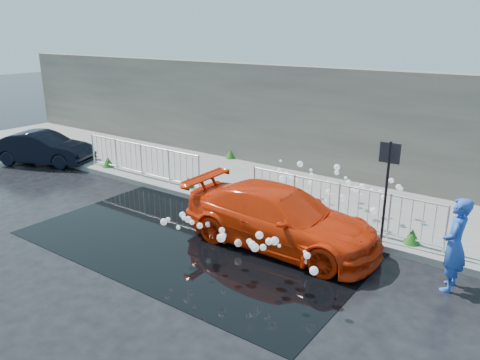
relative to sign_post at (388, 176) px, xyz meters
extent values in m
plane|color=black|center=(-4.20, -3.10, -1.72)|extent=(90.00, 90.00, 0.00)
cube|color=slate|center=(-4.20, 1.90, -1.65)|extent=(30.00, 4.00, 0.15)
cube|color=slate|center=(-4.20, -0.10, -1.64)|extent=(30.00, 0.25, 0.16)
cube|color=#524D45|center=(-4.20, 4.10, 0.18)|extent=(30.00, 0.60, 3.50)
cube|color=black|center=(-3.70, -2.10, -1.72)|extent=(8.00, 5.00, 0.01)
cylinder|color=black|center=(0.00, 0.00, -0.47)|extent=(0.06, 0.06, 2.50)
cube|color=black|center=(0.00, 0.00, 0.53)|extent=(0.45, 0.04, 0.45)
cylinder|color=silver|center=(-10.70, 0.25, -1.02)|extent=(0.05, 0.05, 1.10)
cylinder|color=silver|center=(-5.70, 0.25, -1.02)|extent=(0.05, 0.05, 1.10)
cylinder|color=silver|center=(-8.20, 0.25, -0.50)|extent=(5.00, 0.04, 0.04)
cylinder|color=silver|center=(-8.20, 0.25, -1.45)|extent=(5.00, 0.04, 0.04)
cylinder|color=silver|center=(-3.70, 0.25, -1.02)|extent=(0.05, 0.05, 1.10)
cylinder|color=silver|center=(1.30, 0.25, -1.02)|extent=(0.05, 0.05, 1.10)
cylinder|color=silver|center=(-1.20, 0.25, -0.50)|extent=(5.00, 0.04, 0.04)
cylinder|color=silver|center=(-1.20, 0.25, -1.45)|extent=(5.00, 0.04, 0.04)
cone|color=#144D15|center=(-10.00, 0.30, -1.39)|extent=(0.40, 0.40, 0.37)
cone|color=#144D15|center=(-6.20, 0.30, -1.42)|extent=(0.36, 0.36, 0.31)
cone|color=#144D15|center=(-3.00, 0.30, -1.36)|extent=(0.44, 0.44, 0.43)
cone|color=#144D15|center=(0.60, 0.30, -1.40)|extent=(0.38, 0.38, 0.35)
cone|color=#144D15|center=(-7.20, 3.80, -1.41)|extent=(0.42, 0.42, 0.33)
sphere|color=white|center=(-0.83, 1.44, -0.91)|extent=(0.11, 0.11, 0.11)
sphere|color=white|center=(-3.39, 0.00, -1.33)|extent=(0.08, 0.08, 0.08)
sphere|color=white|center=(-0.51, 1.19, -0.81)|extent=(0.12, 0.12, 0.12)
sphere|color=white|center=(-0.95, 1.04, -0.94)|extent=(0.07, 0.07, 0.07)
sphere|color=white|center=(-1.05, 1.32, -0.81)|extent=(0.15, 0.15, 0.15)
sphere|color=white|center=(-2.09, 2.02, -0.64)|extent=(0.18, 0.18, 0.18)
sphere|color=white|center=(-1.83, -0.10, -1.24)|extent=(0.14, 0.14, 0.14)
sphere|color=white|center=(-2.47, 0.14, -1.40)|extent=(0.10, 0.10, 0.10)
sphere|color=white|center=(-1.13, 1.09, -0.84)|extent=(0.17, 0.17, 0.17)
sphere|color=white|center=(-3.34, -0.08, -1.45)|extent=(0.10, 0.10, 0.10)
sphere|color=white|center=(-1.65, 1.64, -0.77)|extent=(0.09, 0.09, 0.09)
sphere|color=white|center=(-3.58, -0.16, -1.41)|extent=(0.13, 0.13, 0.13)
sphere|color=white|center=(-2.82, 1.85, -0.81)|extent=(0.09, 0.09, 0.09)
sphere|color=white|center=(-1.67, 0.50, -1.08)|extent=(0.08, 0.08, 0.08)
sphere|color=white|center=(-2.57, 1.43, -0.80)|extent=(0.12, 0.12, 0.12)
sphere|color=white|center=(-0.44, 0.59, -1.11)|extent=(0.17, 0.17, 0.17)
sphere|color=white|center=(-0.17, 1.71, -0.80)|extent=(0.12, 0.12, 0.12)
sphere|color=white|center=(-3.20, 0.88, -0.88)|extent=(0.17, 0.17, 0.17)
sphere|color=white|center=(-3.74, 1.67, -0.64)|extent=(0.08, 0.08, 0.08)
sphere|color=white|center=(-1.51, -0.16, -1.44)|extent=(0.10, 0.10, 0.10)
sphere|color=white|center=(-3.32, 1.32, -0.89)|extent=(0.16, 0.16, 0.16)
sphere|color=white|center=(-1.67, 0.15, -1.27)|extent=(0.10, 0.10, 0.10)
sphere|color=white|center=(-3.55, 0.46, -1.09)|extent=(0.13, 0.13, 0.13)
sphere|color=white|center=(-3.09, 1.69, -0.64)|extent=(0.18, 0.18, 0.18)
sphere|color=white|center=(-2.06, -0.22, -1.39)|extent=(0.07, 0.07, 0.07)
sphere|color=white|center=(-3.11, 1.24, -0.92)|extent=(0.14, 0.14, 0.14)
sphere|color=white|center=(-1.70, 0.71, -0.92)|extent=(0.15, 0.15, 0.15)
sphere|color=white|center=(-0.18, 1.53, -0.71)|extent=(0.14, 0.14, 0.14)
sphere|color=white|center=(-0.98, 0.01, -1.38)|extent=(0.12, 0.12, 0.12)
sphere|color=white|center=(-3.72, 0.04, -1.27)|extent=(0.15, 0.15, 0.15)
sphere|color=white|center=(-2.78, 0.23, -1.30)|extent=(0.13, 0.13, 0.13)
sphere|color=white|center=(-3.47, 0.57, -1.05)|extent=(0.07, 0.07, 0.07)
sphere|color=white|center=(-0.39, 1.08, -0.90)|extent=(0.13, 0.13, 0.13)
sphere|color=white|center=(-0.44, 1.74, -0.64)|extent=(0.14, 0.14, 0.14)
sphere|color=white|center=(-3.09, 0.09, -1.28)|extent=(0.13, 0.13, 0.13)
sphere|color=white|center=(-1.30, 0.64, -0.97)|extent=(0.17, 0.17, 0.17)
sphere|color=white|center=(-2.38, 1.02, -0.89)|extent=(0.13, 0.13, 0.13)
sphere|color=white|center=(-3.49, 1.22, -0.78)|extent=(0.13, 0.13, 0.13)
sphere|color=white|center=(-1.94, 1.67, -0.68)|extent=(0.13, 0.13, 0.13)
sphere|color=white|center=(-1.43, -0.18, -1.35)|extent=(0.07, 0.07, 0.07)
sphere|color=white|center=(-1.52, 1.56, -0.85)|extent=(0.14, 0.14, 0.14)
sphere|color=white|center=(-0.35, -0.29, -1.35)|extent=(0.08, 0.08, 0.08)
sphere|color=white|center=(-2.81, 0.97, -0.89)|extent=(0.11, 0.11, 0.11)
sphere|color=white|center=(-1.60, -0.16, -1.29)|extent=(0.08, 0.08, 0.08)
sphere|color=white|center=(-2.02, 0.25, -1.25)|extent=(0.12, 0.12, 0.12)
sphere|color=white|center=(-1.16, 0.95, -0.81)|extent=(0.07, 0.07, 0.07)
sphere|color=white|center=(-2.02, 1.36, -0.87)|extent=(0.07, 0.07, 0.07)
sphere|color=white|center=(-0.56, -2.69, -0.92)|extent=(0.07, 0.07, 0.07)
sphere|color=white|center=(-0.83, -2.06, -1.44)|extent=(0.17, 0.17, 0.17)
sphere|color=white|center=(-3.36, -2.16, -1.24)|extent=(0.14, 0.14, 0.14)
sphere|color=white|center=(-3.30, -3.07, -0.69)|extent=(0.13, 0.13, 0.13)
sphere|color=white|center=(-2.90, -3.22, -0.72)|extent=(0.11, 0.11, 0.11)
sphere|color=white|center=(-1.39, -3.22, -0.79)|extent=(0.15, 0.15, 0.15)
sphere|color=white|center=(-2.96, -3.57, -0.72)|extent=(0.09, 0.09, 0.09)
sphere|color=white|center=(-3.23, -2.98, -0.82)|extent=(0.15, 0.15, 0.15)
sphere|color=white|center=(-1.48, -3.00, -0.97)|extent=(0.17, 0.17, 0.17)
sphere|color=white|center=(-1.59, -2.67, -0.86)|extent=(0.16, 0.16, 0.16)
sphere|color=white|center=(-0.92, -3.01, -0.77)|extent=(0.07, 0.07, 0.07)
sphere|color=white|center=(-2.23, -3.08, -0.77)|extent=(0.12, 0.12, 0.12)
sphere|color=white|center=(-2.13, -3.23, -0.85)|extent=(0.18, 0.18, 0.18)
sphere|color=white|center=(-0.25, -3.18, -0.70)|extent=(0.12, 0.12, 0.12)
sphere|color=white|center=(-3.31, -2.10, -1.56)|extent=(0.12, 0.12, 0.12)
sphere|color=white|center=(-3.56, -3.38, -0.82)|extent=(0.15, 0.15, 0.15)
sphere|color=white|center=(-0.23, -2.92, -1.10)|extent=(0.17, 0.17, 0.17)
sphere|color=white|center=(-1.61, -3.00, -0.87)|extent=(0.12, 0.12, 0.12)
sphere|color=white|center=(-0.98, -3.48, -0.63)|extent=(0.12, 0.12, 0.12)
sphere|color=white|center=(-2.49, -2.15, -1.48)|extent=(0.18, 0.18, 0.18)
sphere|color=white|center=(-1.11, -2.88, -0.77)|extent=(0.17, 0.17, 0.17)
sphere|color=white|center=(-2.42, -2.79, -1.05)|extent=(0.13, 0.13, 0.13)
sphere|color=white|center=(-3.18, -3.16, -0.71)|extent=(0.10, 0.10, 0.10)
sphere|color=white|center=(-2.52, -3.42, -0.62)|extent=(0.12, 0.12, 0.12)
sphere|color=white|center=(-3.66, -3.15, -0.86)|extent=(0.10, 0.10, 0.10)
sphere|color=white|center=(-1.29, -2.79, -0.86)|extent=(0.15, 0.15, 0.15)
imported|color=red|center=(-1.95, -1.26, -1.04)|extent=(4.73, 1.98, 1.36)
imported|color=black|center=(-12.68, -0.50, -1.12)|extent=(3.86, 2.60, 1.20)
imported|color=#234DB2|center=(1.70, -0.99, -0.79)|extent=(0.47, 0.69, 1.87)
camera|label=1|loc=(3.12, -9.84, 3.08)|focal=35.00mm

